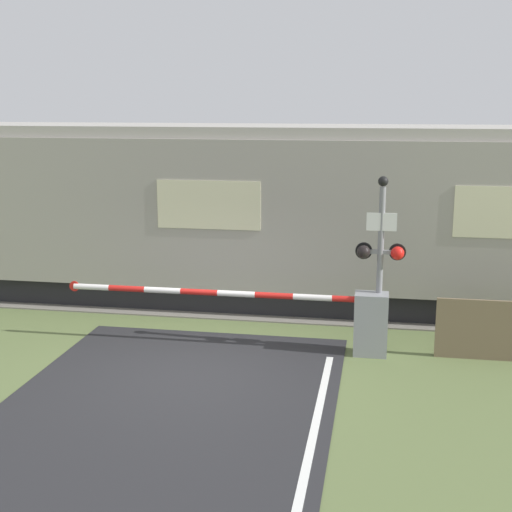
% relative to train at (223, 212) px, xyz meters
% --- Properties ---
extents(ground_plane, '(80.00, 80.00, 0.00)m').
position_rel_train_xyz_m(ground_plane, '(0.45, -4.48, -2.05)').
color(ground_plane, '#5B6B3D').
extents(track_bed, '(36.00, 3.20, 0.13)m').
position_rel_train_xyz_m(track_bed, '(0.45, 0.00, -2.02)').
color(track_bed, slate).
rests_on(track_bed, ground_plane).
extents(train, '(21.90, 2.82, 4.00)m').
position_rel_train_xyz_m(train, '(0.00, 0.00, 0.00)').
color(train, black).
rests_on(train, ground_plane).
extents(crossing_barrier, '(6.08, 0.44, 1.15)m').
position_rel_train_xyz_m(crossing_barrier, '(2.89, -3.14, -1.39)').
color(crossing_barrier, gray).
rests_on(crossing_barrier, ground_plane).
extents(signal_post, '(0.89, 0.26, 3.25)m').
position_rel_train_xyz_m(signal_post, '(3.55, -3.04, -0.20)').
color(signal_post, gray).
rests_on(signal_post, ground_plane).
extents(roadside_fence, '(2.56, 0.06, 1.10)m').
position_rel_train_xyz_m(roadside_fence, '(5.85, -3.05, -1.50)').
color(roadside_fence, '#726047').
rests_on(roadside_fence, ground_plane).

